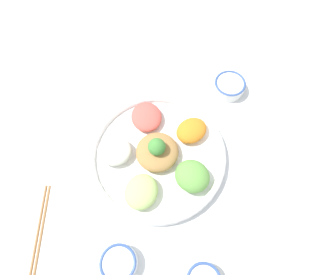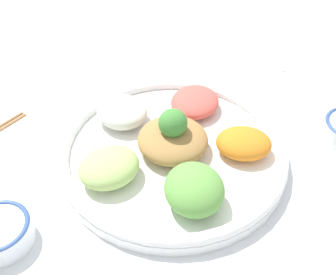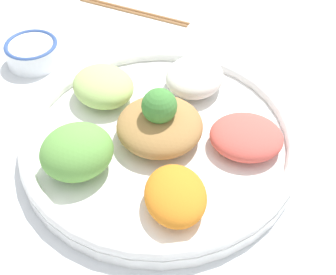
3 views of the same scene
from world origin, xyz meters
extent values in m
plane|color=white|center=(0.00, 0.00, 0.00)|extent=(2.40, 2.40, 0.00)
cylinder|color=white|center=(0.01, -0.02, 0.01)|extent=(0.40, 0.40, 0.02)
torus|color=white|center=(0.01, -0.02, 0.03)|extent=(0.40, 0.40, 0.02)
ellipsoid|color=white|center=(0.06, 0.09, 0.04)|extent=(0.13, 0.13, 0.05)
ellipsoid|color=#B7DB7A|center=(-0.08, 0.07, 0.04)|extent=(0.13, 0.13, 0.05)
ellipsoid|color=#6BAD4C|center=(-0.10, -0.07, 0.05)|extent=(0.13, 0.12, 0.06)
ellipsoid|color=orange|center=(0.03, -0.14, 0.04)|extent=(0.09, 0.11, 0.04)
ellipsoid|color=#E55B51|center=(0.13, -0.04, 0.04)|extent=(0.12, 0.11, 0.04)
ellipsoid|color=#AD7F47|center=(0.01, -0.02, 0.04)|extent=(0.12, 0.12, 0.05)
sphere|color=#478E3D|center=(0.01, -0.02, 0.08)|extent=(0.05, 0.05, 0.05)
cylinder|color=white|center=(-0.21, 0.19, 0.02)|extent=(0.09, 0.09, 0.04)
torus|color=#38569E|center=(-0.21, 0.19, 0.04)|extent=(0.09, 0.09, 0.01)
cylinder|color=white|center=(-0.21, 0.19, 0.03)|extent=(0.08, 0.08, 0.00)
cylinder|color=#9E6B3D|center=(-0.04, 0.36, 0.00)|extent=(0.22, 0.11, 0.01)
cylinder|color=#9E6B3D|center=(-0.04, 0.35, 0.00)|extent=(0.22, 0.11, 0.01)
camera|label=1|loc=(-0.27, 0.08, 0.79)|focal=30.00mm
camera|label=2|loc=(-0.48, -0.11, 0.51)|focal=42.00mm
camera|label=3|loc=(0.01, -0.49, 0.51)|focal=50.00mm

